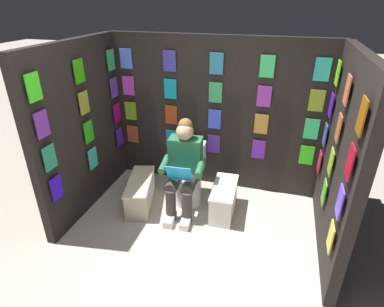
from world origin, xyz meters
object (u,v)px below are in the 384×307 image
object	(u,v)px
toilet	(188,178)
comic_longbox_near	(224,200)
person_reading	(184,168)
comic_longbox_far	(140,192)

from	to	relation	value
toilet	comic_longbox_near	distance (m)	0.56
toilet	person_reading	bearing A→B (deg)	89.47
person_reading	comic_longbox_near	world-z (taller)	person_reading
toilet	comic_longbox_far	bearing A→B (deg)	24.04
person_reading	comic_longbox_far	distance (m)	0.71
comic_longbox_near	comic_longbox_far	size ratio (longest dim) A/B	0.81
comic_longbox_far	toilet	bearing A→B (deg)	-166.68
person_reading	comic_longbox_far	size ratio (longest dim) A/B	1.44
person_reading	comic_longbox_near	bearing A→B (deg)	-178.11
comic_longbox_near	comic_longbox_far	world-z (taller)	comic_longbox_near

